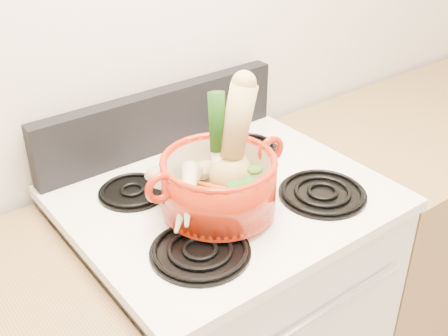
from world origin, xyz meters
TOP-DOWN VIEW (x-y plane):
  - wall_back at (0.00, 1.75)m, footprint 3.50×0.02m
  - stove_body at (0.00, 1.40)m, footprint 0.76×0.65m
  - cooktop at (0.00, 1.40)m, footprint 0.78×0.67m
  - control_backsplash at (0.00, 1.70)m, footprint 0.76×0.05m
  - oven_handle at (0.00, 1.06)m, footprint 0.60×0.02m
  - counter_right at (1.07, 1.40)m, footprint 1.36×0.65m
  - burner_front_left at (-0.19, 1.24)m, footprint 0.22×0.22m
  - burner_front_right at (0.19, 1.24)m, footprint 0.22×0.22m
  - burner_back_left at (-0.19, 1.54)m, footprint 0.17×0.17m
  - burner_back_right at (0.19, 1.54)m, footprint 0.17×0.17m
  - dutch_oven at (-0.07, 1.33)m, footprint 0.28×0.28m
  - pot_handle_left at (-0.22, 1.34)m, footprint 0.08×0.02m
  - pot_handle_right at (0.08, 1.33)m, footprint 0.08×0.02m
  - squash at (-0.02, 1.35)m, footprint 0.18×0.14m
  - leek at (-0.04, 1.37)m, footprint 0.06×0.08m
  - ginger at (-0.04, 1.43)m, footprint 0.09×0.08m
  - parsnip_0 at (-0.15, 1.37)m, footprint 0.08×0.23m
  - parsnip_1 at (-0.15, 1.35)m, footprint 0.19×0.19m
  - parsnip_2 at (-0.13, 1.36)m, footprint 0.13×0.18m
  - parsnip_3 at (-0.15, 1.34)m, footprint 0.16×0.19m
  - carrot_0 at (-0.07, 1.29)m, footprint 0.03×0.14m
  - carrot_1 at (-0.11, 1.29)m, footprint 0.03×0.15m
  - carrot_2 at (-0.07, 1.32)m, footprint 0.10×0.15m

SIDE VIEW (x-z plane):
  - counter_right at x=1.07m, z-range 0.00..0.90m
  - stove_body at x=0.00m, z-range 0.00..0.92m
  - oven_handle at x=0.00m, z-range 0.77..0.79m
  - cooktop at x=0.00m, z-range 0.92..0.95m
  - burner_front_left at x=-0.19m, z-range 0.95..0.97m
  - burner_front_right at x=0.19m, z-range 0.95..0.97m
  - burner_back_left at x=-0.19m, z-range 0.95..0.97m
  - burner_back_right at x=0.19m, z-range 0.95..0.97m
  - carrot_0 at x=-0.07m, z-range 0.99..1.03m
  - ginger at x=-0.04m, z-range 0.99..1.04m
  - carrot_1 at x=-0.11m, z-range 1.00..1.04m
  - parsnip_0 at x=-0.15m, z-range 0.99..1.05m
  - carrot_2 at x=-0.07m, z-range 1.00..1.05m
  - parsnip_1 at x=-0.15m, z-range 0.99..1.06m
  - parsnip_2 at x=-0.13m, z-range 1.00..1.06m
  - dutch_oven at x=-0.07m, z-range 0.97..1.10m
  - control_backsplash at x=0.00m, z-range 0.95..1.13m
  - parsnip_3 at x=-0.15m, z-range 1.01..1.07m
  - pot_handle_left at x=-0.22m, z-range 1.04..1.12m
  - pot_handle_right at x=0.08m, z-range 1.04..1.12m
  - leek at x=-0.04m, z-range 0.99..1.26m
  - squash at x=-0.02m, z-range 0.99..1.27m
  - wall_back at x=0.00m, z-range 0.00..2.60m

